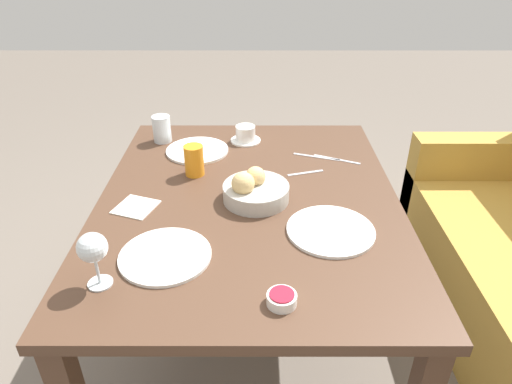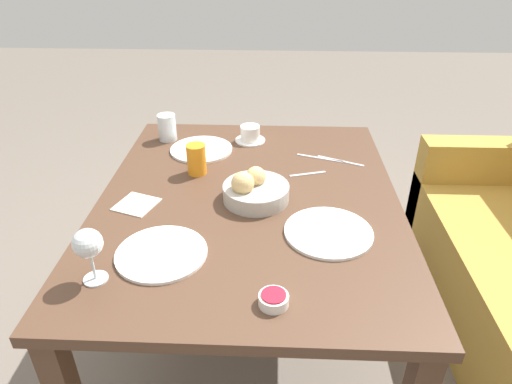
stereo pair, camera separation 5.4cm
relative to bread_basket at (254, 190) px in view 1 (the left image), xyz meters
name	(u,v)px [view 1 (the left image)]	position (x,y,z in m)	size (l,w,h in m)	color
ground_plane	(250,342)	(-0.02, -0.02, -0.75)	(10.00, 10.00, 0.00)	#6B6056
dining_table	(249,219)	(-0.02, -0.02, -0.13)	(1.26, 1.01, 0.71)	#4C3323
bread_basket	(254,190)	(0.00, 0.00, 0.00)	(0.22, 0.22, 0.12)	#B2ADA3
plate_near_left	(197,150)	(-0.37, -0.23, -0.03)	(0.25, 0.25, 0.01)	white
plate_near_right	(165,256)	(0.30, -0.25, -0.03)	(0.26, 0.26, 0.01)	white
plate_far_center	(331,230)	(0.18, 0.23, -0.03)	(0.27, 0.27, 0.01)	white
juice_glass	(194,160)	(-0.18, -0.22, 0.02)	(0.07, 0.07, 0.11)	orange
water_tumbler	(162,129)	(-0.48, -0.39, 0.02)	(0.08, 0.08, 0.11)	silver
wine_glass	(93,249)	(0.41, -0.40, 0.07)	(0.08, 0.08, 0.16)	silver
coffee_cup	(245,134)	(-0.47, -0.04, -0.01)	(0.13, 0.13, 0.07)	white
jam_bowl_berry	(282,299)	(0.48, 0.07, -0.02)	(0.07, 0.07, 0.03)	white
fork_silver	(316,157)	(-0.32, 0.24, -0.04)	(0.07, 0.18, 0.00)	#B7B7BC
knife_silver	(337,159)	(-0.30, 0.32, -0.04)	(0.09, 0.17, 0.00)	#B7B7BC
spoon_coffee	(305,173)	(-0.19, 0.19, -0.04)	(0.05, 0.14, 0.00)	#B7B7BC
napkin	(136,207)	(0.05, -0.39, -0.04)	(0.15, 0.15, 0.00)	silver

